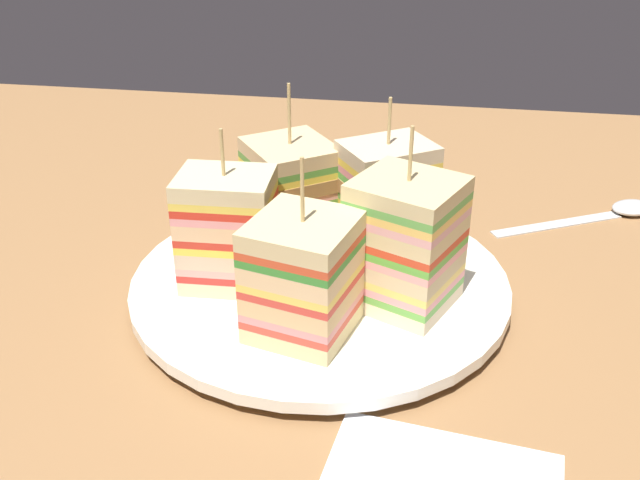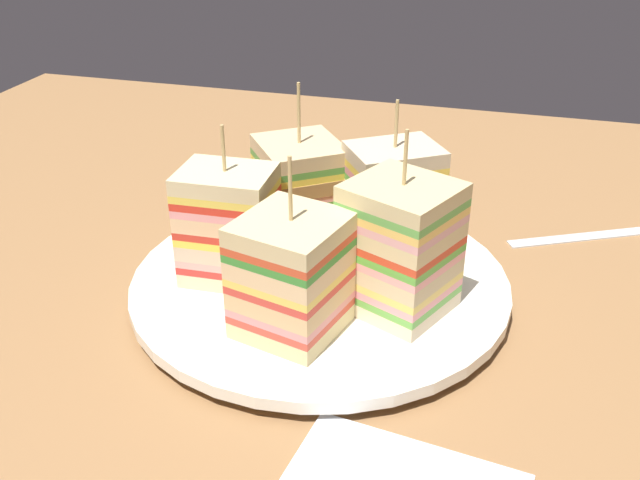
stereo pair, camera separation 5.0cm
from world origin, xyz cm
name	(u,v)px [view 2 (the right image)]	position (x,y,z in cm)	size (l,w,h in cm)	color
ground_plane	(320,305)	(0.00, 0.00, -0.90)	(109.00, 92.17, 1.80)	olive
plate	(320,284)	(0.00, 0.00, 0.95)	(26.91, 26.91, 1.56)	white
sandwich_wedge_0	(392,202)	(-4.10, -4.78, 5.82)	(7.94, 7.51, 11.96)	#D0C67E
sandwich_wedge_1	(300,191)	(3.12, -5.46, 5.48)	(8.45, 8.56, 12.40)	beige
sandwich_wedge_2	(229,226)	(6.10, 1.56, 5.61)	(6.55, 5.16, 11.34)	beige
sandwich_wedge_3	(290,275)	(0.17, 6.29, 5.37)	(7.32, 7.63, 11.71)	beige
sandwich_wedge_4	(399,248)	(-5.92, 2.15, 5.98)	(8.22, 8.00, 12.43)	beige
chip_pile	(317,257)	(0.50, -1.03, 2.52)	(7.27, 6.68, 2.17)	#D3B158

